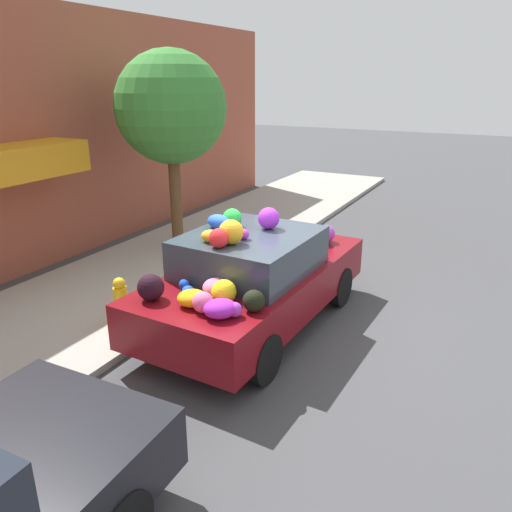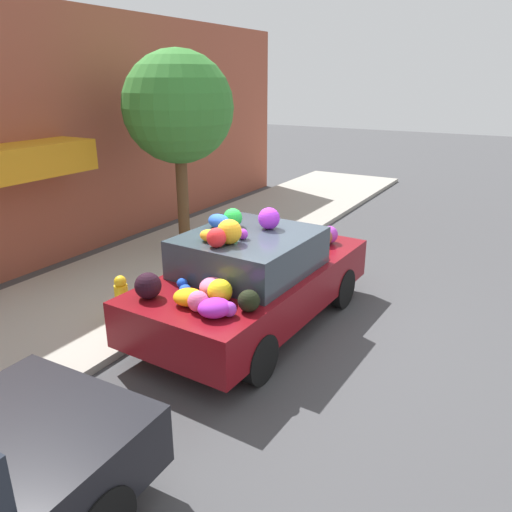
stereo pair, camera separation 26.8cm
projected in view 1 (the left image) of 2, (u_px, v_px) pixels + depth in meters
ground_plane at (257, 324)px, 7.54m from camera, size 60.00×60.00×0.00m
sidewalk_curb at (120, 288)px, 8.71m from camera, size 24.00×3.20×0.11m
building_facade at (12, 143)px, 8.86m from camera, size 18.00×1.20×4.86m
street_tree at (171, 108)px, 9.73m from camera, size 2.19×2.19×3.96m
fire_hydrant at (121, 300)px, 7.27m from camera, size 0.20×0.20×0.70m
art_car at (254, 278)px, 7.22m from camera, size 4.15×2.00×1.80m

